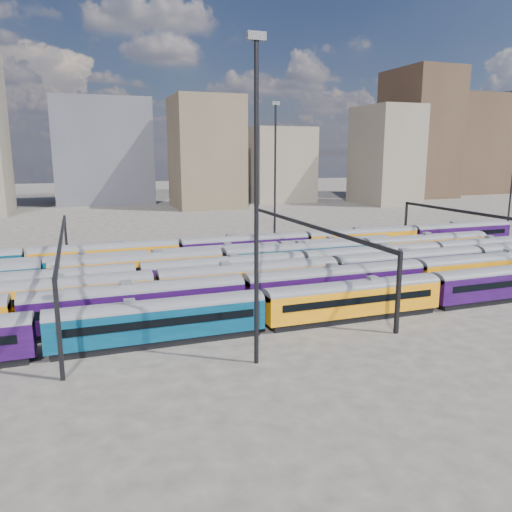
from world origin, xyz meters
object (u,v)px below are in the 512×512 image
object	(u,v)px
rake_1	(335,281)
rake_2	(250,277)
rake_0	(433,287)
mast_2	(256,193)

from	to	relation	value
rake_1	rake_2	bearing A→B (deg)	149.56
rake_0	mast_2	size ratio (longest dim) A/B	4.67
rake_0	mast_2	world-z (taller)	mast_2
rake_0	rake_1	distance (m)	10.65
rake_2	mast_2	world-z (taller)	mast_2
rake_1	rake_2	size ratio (longest dim) A/B	1.00
rake_1	mast_2	world-z (taller)	mast_2
rake_0	rake_1	bearing A→B (deg)	151.99
rake_2	mast_2	bearing A→B (deg)	-107.28
rake_0	rake_2	distance (m)	20.51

